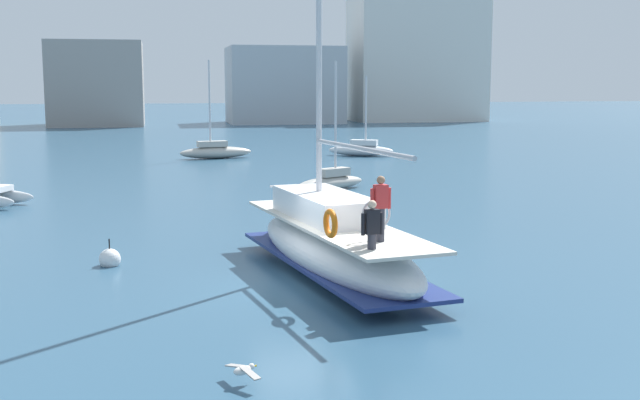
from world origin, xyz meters
TOP-DOWN VIEW (x-y plane):
  - ground_plane at (0.00, 0.00)m, footprint 400.00×400.00m
  - main_sailboat at (1.04, 0.96)m, footprint 3.93×9.86m
  - moored_sloop_far at (0.39, 36.31)m, footprint 5.26×2.09m
  - moored_catamaran at (4.77, 18.28)m, footprint 4.09×2.92m
  - moored_cutter_left at (10.91, 36.16)m, footprint 4.79×3.17m
  - seagull at (-2.24, -6.62)m, footprint 0.56×0.88m
  - mooring_buoy at (-5.03, 3.36)m, footprint 0.62×0.62m
  - waterfront_buildings at (5.55, 86.68)m, footprint 79.20×16.87m

SIDE VIEW (x-z plane):
  - ground_plane at x=0.00m, z-range 0.00..0.00m
  - mooring_buoy at x=-5.03m, z-range -0.27..0.64m
  - seagull at x=-2.24m, z-range 0.19..0.36m
  - moored_catamaran at x=4.77m, z-range -2.67..3.62m
  - moored_cutter_left at x=10.91m, z-range -2.38..3.39m
  - moored_sloop_far at x=0.39m, z-range -2.87..3.95m
  - main_sailboat at x=1.04m, z-range -4.91..6.71m
  - waterfront_buildings at x=5.55m, z-range -2.33..15.55m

